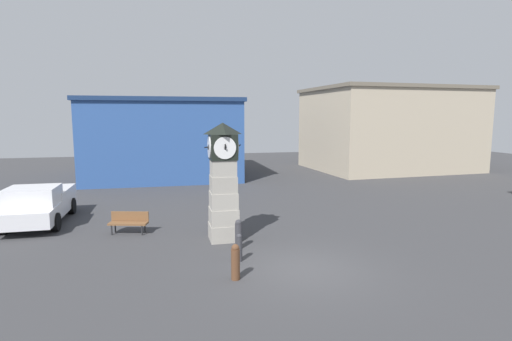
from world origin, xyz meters
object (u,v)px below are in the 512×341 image
Objects in this scene: clock_tower at (223,183)px; bollard_far_row at (235,262)px; bollard_mid_row at (239,247)px; bollard_near_tower at (239,234)px; pickup_truck at (39,203)px; bench at (129,221)px.

clock_tower is 4.21× the size of bollard_far_row.
bollard_near_tower is at bearing 80.08° from bollard_mid_row.
pickup_truck is (-8.06, 6.94, 0.44)m from bollard_mid_row.
bollard_far_row is 0.21× the size of pickup_truck.
bollard_mid_row is at bearing -86.72° from clock_tower.
bollard_mid_row is 0.18× the size of pickup_truck.
clock_tower is 0.87× the size of pickup_truck.
clock_tower is 3.11m from bollard_mid_row.
clock_tower is 4.86× the size of bollard_mid_row.
bollard_near_tower is at bearing -36.06° from bench.
bench is (4.13, -2.62, -0.41)m from pickup_truck.
bench is at bearing 121.23° from bollard_far_row.
bollard_far_row is at bearing -102.66° from bollard_near_tower.
clock_tower reaches higher than bench.
bollard_near_tower is 1.32m from bollard_mid_row.
pickup_truck is at bearing 139.26° from bollard_mid_row.
pickup_truck is at bearing 147.59° from bench.
bollard_near_tower is 2.86m from bollard_far_row.
pickup_truck reaches higher than bollard_mid_row.
bollard_mid_row is at bearing 75.02° from bollard_far_row.
pickup_truck reaches higher than bollard_near_tower.
bench is at bearing 154.62° from clock_tower.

